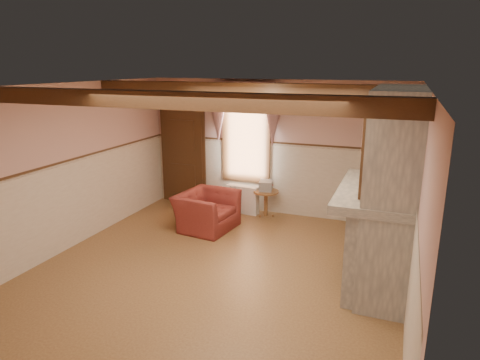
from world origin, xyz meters
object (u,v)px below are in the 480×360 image
at_px(armchair, 207,211).
at_px(side_table, 266,203).
at_px(mantel_clock, 381,172).
at_px(bowl, 378,188).
at_px(oil_lamp, 382,169).
at_px(radiator, 243,199).

xyz_separation_m(armchair, side_table, (0.84, 1.10, -0.08)).
height_order(armchair, mantel_clock, mantel_clock).
bearing_deg(bowl, oil_lamp, 90.00).
distance_m(armchair, mantel_clock, 3.38).
relative_size(side_table, radiator, 0.79).
relative_size(armchair, mantel_clock, 4.58).
bearing_deg(mantel_clock, armchair, 171.74).
xyz_separation_m(side_table, oil_lamp, (2.30, -1.52, 1.29)).
relative_size(armchair, bowl, 3.42).
distance_m(armchair, radiator, 1.15).
distance_m(side_table, mantel_clock, 3.04).
bearing_deg(oil_lamp, armchair, 172.40).
xyz_separation_m(radiator, mantel_clock, (2.82, -1.56, 1.22)).
height_order(bowl, mantel_clock, mantel_clock).
height_order(armchair, side_table, armchair).
bearing_deg(mantel_clock, bowl, -90.00).
distance_m(side_table, radiator, 0.52).
bearing_deg(side_table, oil_lamp, -33.42).
xyz_separation_m(radiator, bowl, (2.82, -2.24, 1.16)).
relative_size(mantel_clock, oil_lamp, 0.86).
bearing_deg(bowl, side_table, 135.77).
bearing_deg(mantel_clock, oil_lamp, 90.00).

